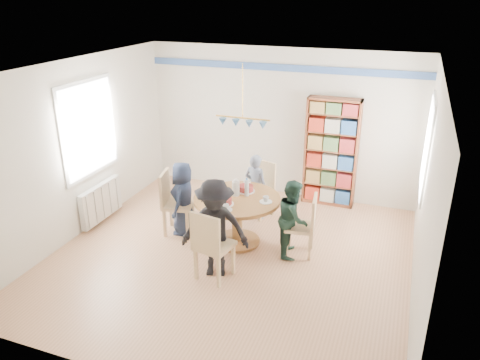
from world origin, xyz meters
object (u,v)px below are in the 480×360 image
at_px(chair_right, 306,223).
at_px(chair_near, 211,243).
at_px(radiator, 101,202).
at_px(person_near, 215,228).
at_px(person_far, 256,187).
at_px(bookshelf, 331,153).
at_px(chair_left, 173,200).
at_px(person_right, 293,218).
at_px(chair_far, 261,186).
at_px(dining_table, 237,209).
at_px(person_left, 183,198).

height_order(chair_right, chair_near, chair_near).
height_order(radiator, person_near, person_near).
relative_size(chair_right, person_far, 0.81).
bearing_deg(bookshelf, person_near, -109.82).
bearing_deg(chair_near, chair_left, 136.91).
height_order(person_right, person_far, person_right).
xyz_separation_m(person_far, person_near, (0.03, -1.78, 0.12)).
relative_size(chair_near, person_far, 0.89).
bearing_deg(person_far, person_near, 104.30).
height_order(chair_far, bookshelf, bookshelf).
bearing_deg(chair_far, person_right, -52.65).
bearing_deg(dining_table, chair_right, 1.30).
bearing_deg(radiator, chair_right, 2.48).
bearing_deg(bookshelf, chair_near, -108.79).
height_order(radiator, person_left, person_left).
distance_m(dining_table, chair_far, 1.06).
bearing_deg(person_far, radiator, 36.37).
xyz_separation_m(person_right, person_far, (-0.87, 0.90, -0.01)).
bearing_deg(person_far, bookshelf, -121.68).
distance_m(dining_table, bookshelf, 2.22).
xyz_separation_m(radiator, chair_right, (3.41, 0.15, 0.16)).
bearing_deg(dining_table, chair_near, -88.35).
bearing_deg(person_near, chair_far, 74.45).
distance_m(chair_right, person_left, 1.95).
distance_m(person_right, bookshelf, 1.98).
bearing_deg(person_left, radiator, -93.06).
bearing_deg(person_right, person_left, 77.77).
relative_size(dining_table, chair_far, 1.39).
xyz_separation_m(chair_right, person_near, (-1.02, -0.92, 0.19)).
distance_m(chair_right, chair_near, 1.48).
relative_size(radiator, person_left, 0.85).
xyz_separation_m(chair_far, person_right, (0.82, -1.08, 0.06)).
xyz_separation_m(chair_far, person_near, (-0.01, -1.95, 0.18)).
height_order(chair_left, chair_near, chair_left).
relative_size(chair_right, person_left, 0.78).
xyz_separation_m(radiator, person_far, (2.36, 1.00, 0.22)).
relative_size(dining_table, chair_right, 1.41).
height_order(radiator, chair_far, chair_far).
distance_m(person_left, person_near, 1.30).
xyz_separation_m(chair_right, chair_near, (-1.02, -1.08, 0.05)).
distance_m(chair_right, bookshelf, 1.94).
relative_size(chair_right, chair_far, 0.98).
xyz_separation_m(chair_near, person_far, (-0.03, 1.93, 0.01)).
xyz_separation_m(chair_near, person_right, (0.84, 1.03, 0.02)).
relative_size(chair_right, person_near, 0.66).
height_order(chair_right, bookshelf, bookshelf).
relative_size(radiator, chair_far, 1.07).
distance_m(chair_left, chair_right, 2.11).
xyz_separation_m(dining_table, chair_left, (-1.06, -0.03, 0.00)).
distance_m(chair_near, person_left, 1.41).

